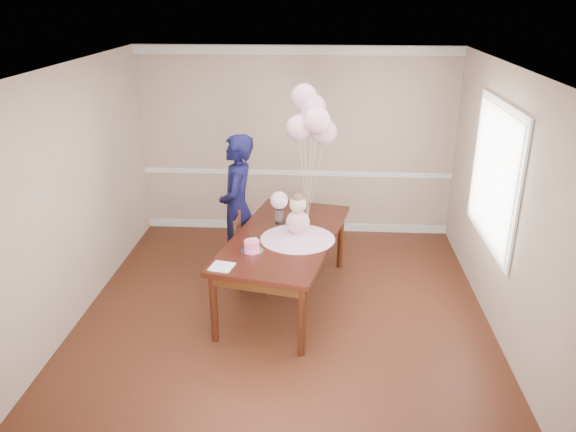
{
  "coord_description": "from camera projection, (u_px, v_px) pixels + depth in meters",
  "views": [
    {
      "loc": [
        0.4,
        -5.34,
        3.37
      ],
      "look_at": [
        0.02,
        0.42,
        1.05
      ],
      "focal_mm": 35.0,
      "sensor_mm": 36.0,
      "label": 1
    }
  ],
  "objects": [
    {
      "name": "table_apron",
      "position": [
        285.0,
        244.0,
        6.35
      ],
      "size": [
        1.4,
        2.24,
        0.11
      ],
      "primitive_type": "cube",
      "rotation": [
        0.0,
        0.0,
        -0.21
      ],
      "color": "black",
      "rests_on": "table_leg_fl"
    },
    {
      "name": "table_leg_fl",
      "position": [
        214.0,
        308.0,
        5.69
      ],
      "size": [
        0.09,
        0.09,
        0.77
      ],
      "primitive_type": "cylinder",
      "rotation": [
        0.0,
        0.0,
        -0.21
      ],
      "color": "black",
      "rests_on": "floor"
    },
    {
      "name": "chair_leg_br",
      "position": [
        270.0,
        269.0,
        6.88
      ],
      "size": [
        0.04,
        0.04,
        0.41
      ],
      "primitive_type": "cylinder",
      "rotation": [
        0.0,
        0.0,
        -0.0
      ],
      "color": "#3E1410",
      "rests_on": "floor"
    },
    {
      "name": "chair_slat_top",
      "position": [
        237.0,
        222.0,
        6.49
      ],
      "size": [
        0.03,
        0.38,
        0.05
      ],
      "primitive_type": "cube",
      "rotation": [
        0.0,
        0.0,
        -0.0
      ],
      "color": "#391B0F",
      "rests_on": "dining_chair_seat"
    },
    {
      "name": "cake_flower_b",
      "position": [
        255.0,
        239.0,
        5.89
      ],
      "size": [
        0.03,
        0.03,
        0.03
      ],
      "primitive_type": "sphere",
      "color": "silver",
      "rests_on": "birthday_cake"
    },
    {
      "name": "table_leg_fr",
      "position": [
        301.0,
        322.0,
        5.46
      ],
      "size": [
        0.09,
        0.09,
        0.77
      ],
      "primitive_type": "cylinder",
      "rotation": [
        0.0,
        0.0,
        -0.21
      ],
      "color": "black",
      "rests_on": "floor"
    },
    {
      "name": "window_blinds",
      "position": [
        493.0,
        175.0,
        5.98
      ],
      "size": [
        0.01,
        1.5,
        1.4
      ],
      "primitive_type": "cube",
      "color": "white",
      "rests_on": "wall_right"
    },
    {
      "name": "baby_head",
      "position": [
        298.0,
        204.0,
        6.07
      ],
      "size": [
        0.19,
        0.19,
        0.19
      ],
      "primitive_type": "sphere",
      "color": "beige",
      "rests_on": "baby_torso"
    },
    {
      "name": "balloon_weight",
      "position": [
        307.0,
        216.0,
        6.81
      ],
      "size": [
        0.05,
        0.05,
        0.02
      ],
      "primitive_type": "cylinder",
      "rotation": [
        0.0,
        0.0,
        -0.21
      ],
      "color": "silver",
      "rests_on": "dining_table_top"
    },
    {
      "name": "balloon_ribbon_d",
      "position": [
        306.0,
        165.0,
        6.65
      ],
      "size": [
        0.07,
        0.13,
        1.24
      ],
      "primitive_type": "cylinder",
      "rotation": [
        -0.09,
        -0.07,
        -0.21
      ],
      "color": "white",
      "rests_on": "balloon_weight"
    },
    {
      "name": "baby_skirt",
      "position": [
        298.0,
        234.0,
        6.2
      ],
      "size": [
        0.99,
        0.99,
        0.11
      ],
      "primitive_type": "cone",
      "rotation": [
        0.0,
        0.0,
        -0.21
      ],
      "color": "#DCA2C4",
      "rests_on": "dining_table_top"
    },
    {
      "name": "baseboard_trim",
      "position": [
        295.0,
        226.0,
        8.51
      ],
      "size": [
        4.5,
        0.02,
        0.12
      ],
      "primitive_type": "cube",
      "color": "silver",
      "rests_on": "floor"
    },
    {
      "name": "chair_leg_bl",
      "position": [
        243.0,
        268.0,
        6.9
      ],
      "size": [
        0.04,
        0.04,
        0.41
      ],
      "primitive_type": "cylinder",
      "rotation": [
        0.0,
        0.0,
        -0.0
      ],
      "color": "#37160F",
      "rests_on": "floor"
    },
    {
      "name": "balloon_ribbon_e",
      "position": [
        315.0,
        182.0,
        6.67
      ],
      "size": [
        0.17,
        0.05,
        0.85
      ],
      "primitive_type": "cylinder",
      "rotation": [
        -0.09,
        0.17,
        -0.21
      ],
      "color": "white",
      "rests_on": "balloon_weight"
    },
    {
      "name": "wall_right",
      "position": [
        508.0,
        209.0,
        5.59
      ],
      "size": [
        0.02,
        5.0,
        2.7
      ],
      "primitive_type": "cube",
      "color": "tan",
      "rests_on": "floor"
    },
    {
      "name": "balloon_e",
      "position": [
        324.0,
        132.0,
        6.47
      ],
      "size": [
        0.31,
        0.31,
        0.31
      ],
      "primitive_type": "sphere",
      "color": "#DB9BAB",
      "rests_on": "balloon_ribbon_e"
    },
    {
      "name": "window_frame",
      "position": [
        495.0,
        175.0,
        5.98
      ],
      "size": [
        0.02,
        1.66,
        1.56
      ],
      "primitive_type": "cube",
      "color": "white",
      "rests_on": "wall_right"
    },
    {
      "name": "chair_leg_fr",
      "position": [
        267.0,
        282.0,
        6.56
      ],
      "size": [
        0.04,
        0.04,
        0.41
      ],
      "primitive_type": "cylinder",
      "rotation": [
        0.0,
        0.0,
        -0.0
      ],
      "color": "#3D1B10",
      "rests_on": "floor"
    },
    {
      "name": "balloon_ribbon_b",
      "position": [
        312.0,
        177.0,
        6.58
      ],
      "size": [
        0.1,
        0.08,
        1.02
      ],
      "primitive_type": "cylinder",
      "rotation": [
        0.05,
        0.1,
        -0.21
      ],
      "color": "white",
      "rests_on": "balloon_weight"
    },
    {
      "name": "table_leg_br",
      "position": [
        341.0,
        240.0,
        7.25
      ],
      "size": [
        0.09,
        0.09,
        0.77
      ],
      "primitive_type": "cylinder",
      "rotation": [
        0.0,
        0.0,
        -0.21
      ],
      "color": "black",
      "rests_on": "floor"
    },
    {
      "name": "woman",
      "position": [
        237.0,
        208.0,
        6.83
      ],
      "size": [
        0.45,
        0.67,
        1.83
      ],
      "primitive_type": "imported",
      "rotation": [
        0.0,
        0.0,
        -1.56
      ],
      "color": "black",
      "rests_on": "floor"
    },
    {
      "name": "chair_slat_low",
      "position": [
        238.0,
        246.0,
        6.6
      ],
      "size": [
        0.03,
        0.38,
        0.05
      ],
      "primitive_type": "cube",
      "rotation": [
        0.0,
        0.0,
        -0.0
      ],
      "color": "#3D2110",
      "rests_on": "dining_chair_seat"
    },
    {
      "name": "table_leg_bl",
      "position": [
        273.0,
        232.0,
        7.49
      ],
      "size": [
        0.09,
        0.09,
        0.77
      ],
      "primitive_type": "cylinder",
      "rotation": [
        0.0,
        0.0,
        -0.21
      ],
      "color": "black",
      "rests_on": "floor"
    },
    {
      "name": "chair_slat_mid",
      "position": [
        238.0,
        234.0,
        6.54
      ],
      "size": [
        0.03,
        0.38,
        0.05
      ],
      "primitive_type": "cube",
      "rotation": [
        0.0,
        0.0,
        -0.0
      ],
      "color": "#3A1710",
      "rests_on": "dining_chair_seat"
    },
    {
      "name": "balloon_a",
      "position": [
        299.0,
        128.0,
        6.44
      ],
      "size": [
        0.31,
        0.31,
        0.31
      ],
      "primitive_type": "sphere",
      "color": "#FFB4CC",
      "rests_on": "balloon_ribbon_a"
    },
    {
      "name": "balloon_b",
      "position": [
        317.0,
        120.0,
        6.29
      ],
      "size": [
        0.31,
        0.31,
        0.31
      ],
      "primitive_type": "sphere",
      "color": "#FFB4CC",
      "rests_on": "balloon_ribbon_b"
    },
    {
      "name": "baby_torso",
      "position": [
        298.0,
        222.0,
        6.14
      ],
      "size": [
        0.26,
        0.26,
        0.26
      ],
      "primitive_type": "sphere",
      "color": "pink",
      "rests_on": "baby_skirt"
    },
    {
      "name": "ceiling",
      "position": [
        283.0,
        69.0,
        5.22
      ],
      "size": [
        4.5,
        5.0,
        0.02
      ],
      "primitive_type": "cube",
      "color": "white",
      "rests_on": "wall_back"
    },
    {
      "name": "wall_left",
      "position": [
        69.0,
        199.0,
        5.86
      ],
      "size": [
        0.02,
        5.0,
        2.7
      ],
      "primitive_type": "cube",
      "color": "tan",
      "rests_on": "floor"
    },
    {
      "name": "roses_near",
      "position": [
        279.0,
        200.0,
        6.54
      ],
      "size": [
        0.21,
        0.21,
        0.21
      ],
      "primitive_type": "sphere",
      "color": "beige",
      "rests_on": "rose_vase_near"
    },
    {
      "name": "floor",
      "position": [
        284.0,
        318.0,
        6.23
      ],
      "size": [
        4.5,
        5.0,
        0.0
      ],
      "primitive_type": "cube",
      "color": "#37180D",
      "rests_on": "ground"
    },
    {
      "name": "chair_rail_trim",
      "position": [
        296.0,
        173.0,
        8.2
      ],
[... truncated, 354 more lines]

